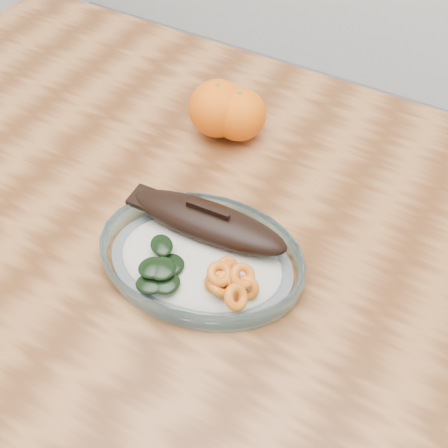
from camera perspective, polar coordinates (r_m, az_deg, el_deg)
The scene contains 5 objects.
ground at distance 1.44m, azimuth -2.98°, elevation -18.93°, with size 3.00×3.00×0.00m, color slate.
dining_table at distance 0.87m, azimuth -4.66°, elevation -2.51°, with size 1.20×0.80×0.75m.
plated_meal at distance 0.71m, azimuth -2.33°, elevation -3.15°, with size 0.55×0.55×0.08m.
orange_left at distance 0.88m, azimuth -0.62°, elevation 11.64°, with size 0.09×0.09×0.09m, color #FF6705.
orange_right at distance 0.88m, azimuth 1.53°, elevation 11.08°, with size 0.08×0.08×0.08m, color #FF6705.
Camera 1 is at (0.33, -0.44, 1.33)m, focal length 45.00 mm.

